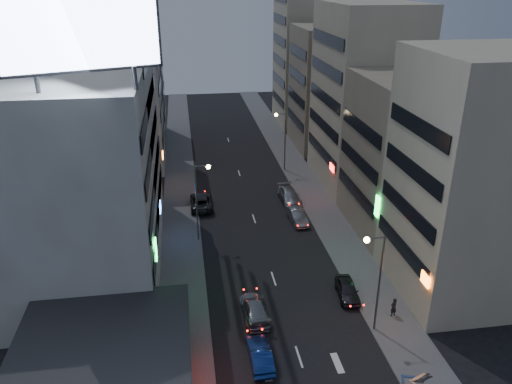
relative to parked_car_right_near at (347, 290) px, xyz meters
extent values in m
cube|color=#4C4C4F|center=(-13.60, 19.59, -0.63)|extent=(4.00, 120.00, 0.12)
cube|color=#4C4C4F|center=(2.40, 19.59, -0.63)|extent=(4.00, 120.00, 0.12)
cube|color=#BEB295|center=(-19.60, -8.41, 1.11)|extent=(8.00, 12.00, 3.60)
cube|color=black|center=(-18.60, -8.41, 3.06)|extent=(11.00, 13.00, 0.25)
cube|color=black|center=(-14.50, -8.41, 2.41)|extent=(0.12, 4.00, 0.90)
cube|color=#FF1E14|center=(-14.42, -8.41, 2.41)|extent=(0.04, 3.70, 0.70)
cube|color=silver|center=(-22.60, 9.59, 8.31)|extent=(14.00, 24.00, 18.00)
cube|color=#BEB295|center=(9.40, 0.09, 9.31)|extent=(10.00, 11.00, 20.00)
cube|color=gray|center=(9.90, 11.59, 7.31)|extent=(11.00, 12.00, 16.00)
cube|color=#BEB295|center=(9.40, 24.59, 10.31)|extent=(10.00, 14.00, 22.00)
cube|color=silver|center=(-21.10, 34.59, 9.31)|extent=(11.00, 10.00, 20.00)
cube|color=gray|center=(-21.60, 47.59, 6.81)|extent=(12.00, 10.00, 15.00)
cube|color=gray|center=(9.90, 39.59, 8.31)|extent=(11.00, 12.00, 18.00)
cube|color=#BEB295|center=(10.40, 53.59, 11.31)|extent=(12.00, 12.00, 24.00)
cylinder|color=#595B60|center=(-21.60, -0.41, 18.06)|extent=(0.30, 0.30, 1.50)
cylinder|color=#595B60|center=(-15.60, -0.41, 18.06)|extent=(0.30, 0.30, 1.50)
cube|color=black|center=(-18.60, -0.41, 21.01)|extent=(9.52, 3.75, 5.00)
cube|color=#BFD5FF|center=(-18.52, -0.62, 21.01)|extent=(9.04, 3.34, 4.60)
cylinder|color=#595B60|center=(0.70, -4.41, 3.43)|extent=(0.16, 0.16, 8.00)
cylinder|color=#595B60|center=(0.00, -4.41, 7.33)|extent=(1.40, 0.10, 0.10)
sphere|color=#FFD88C|center=(-0.60, -4.41, 7.23)|extent=(0.44, 0.44, 0.44)
cylinder|color=#595B60|center=(-11.90, 11.59, 3.43)|extent=(0.16, 0.16, 8.00)
cylinder|color=#595B60|center=(-11.20, 11.59, 7.33)|extent=(1.40, 0.10, 0.10)
sphere|color=#FFD88C|center=(-10.60, 11.59, 7.23)|extent=(0.44, 0.44, 0.44)
cylinder|color=#595B60|center=(0.70, 29.59, 3.43)|extent=(0.16, 0.16, 8.00)
cylinder|color=#595B60|center=(0.00, 29.59, 7.33)|extent=(1.40, 0.10, 0.10)
sphere|color=#FFD88C|center=(-0.60, 29.59, 7.23)|extent=(0.44, 0.44, 0.44)
imported|color=#2A2B2F|center=(0.00, 0.00, 0.00)|extent=(2.02, 4.17, 1.37)
imported|color=gray|center=(-1.04, 14.13, 0.03)|extent=(1.80, 4.42, 1.43)
imported|color=#25262A|center=(-11.20, 19.43, 0.06)|extent=(2.51, 5.39, 1.50)
imported|color=#A5A7AD|center=(-0.79, 19.50, 0.07)|extent=(2.33, 5.29, 1.51)
imported|color=navy|center=(-8.43, -6.52, 0.00)|extent=(1.54, 4.18, 1.37)
imported|color=gray|center=(-8.04, -1.40, 0.02)|extent=(2.14, 4.95, 1.42)
imported|color=black|center=(2.72, -3.11, 0.24)|extent=(0.69, 0.57, 1.62)
camera|label=1|loc=(-12.72, -33.29, 24.14)|focal=35.00mm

